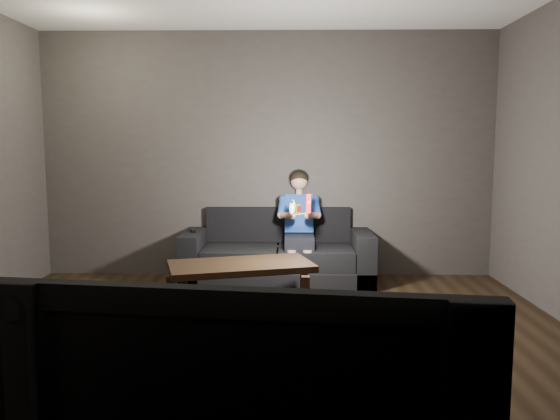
{
  "coord_description": "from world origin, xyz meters",
  "views": [
    {
      "loc": [
        0.24,
        -3.58,
        1.46
      ],
      "look_at": [
        0.15,
        1.55,
        0.85
      ],
      "focal_mm": 35.0,
      "sensor_mm": 36.0,
      "label": 1
    }
  ],
  "objects": [
    {
      "name": "nunchuk_white",
      "position": [
        0.27,
        1.73,
        0.86
      ],
      "size": [
        0.09,
        0.11,
        0.16
      ],
      "color": "white",
      "rests_on": "child"
    },
    {
      "name": "wii_remote_black",
      "position": [
        -0.78,
        2.13,
        0.56
      ],
      "size": [
        0.08,
        0.16,
        0.03
      ],
      "color": "black",
      "rests_on": "sofa"
    },
    {
      "name": "wii_remote_red",
      "position": [
        0.43,
        1.72,
        0.89
      ],
      "size": [
        0.06,
        0.08,
        0.19
      ],
      "color": "red",
      "rests_on": "child"
    },
    {
      "name": "front_wall",
      "position": [
        0.0,
        -2.5,
        1.35
      ],
      "size": [
        5.0,
        0.04,
        2.7
      ],
      "primitive_type": "cube",
      "color": "#403A37",
      "rests_on": "ground"
    },
    {
      "name": "child",
      "position": [
        0.34,
        2.16,
        0.68
      ],
      "size": [
        0.46,
        0.56,
        1.12
      ],
      "color": "black",
      "rests_on": "sofa"
    },
    {
      "name": "sofa",
      "position": [
        0.12,
        2.2,
        0.25
      ],
      "size": [
        2.0,
        0.86,
        0.77
      ],
      "color": "black",
      "rests_on": "floor"
    },
    {
      "name": "floor",
      "position": [
        0.0,
        0.0,
        0.0
      ],
      "size": [
        5.0,
        5.0,
        0.0
      ],
      "primitive_type": "plane",
      "color": "black",
      "rests_on": "ground"
    },
    {
      "name": "coffee_table",
      "position": [
        -0.18,
        1.06,
        0.39
      ],
      "size": [
        1.34,
        0.93,
        0.44
      ],
      "color": "black",
      "rests_on": "floor"
    },
    {
      "name": "tv",
      "position": [
        0.13,
        -2.27,
        0.8
      ],
      "size": [
        1.2,
        0.31,
        0.69
      ],
      "primitive_type": "imported",
      "rotation": [
        0.0,
        0.0,
        -0.13
      ],
      "color": "black",
      "rests_on": "media_console"
    },
    {
      "name": "back_wall",
      "position": [
        0.0,
        2.5,
        1.35
      ],
      "size": [
        5.0,
        0.04,
        2.7
      ],
      "primitive_type": "cube",
      "color": "#403A37",
      "rests_on": "ground"
    }
  ]
}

